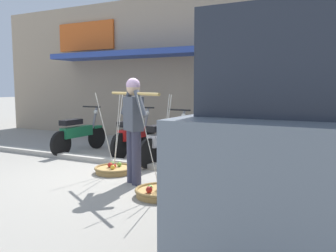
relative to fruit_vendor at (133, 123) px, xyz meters
name	(u,v)px	position (x,y,z in m)	size (l,w,h in m)	color
ground_plane	(119,175)	(-0.52, 0.33, -0.98)	(90.00, 90.00, 0.00)	gray
sidewalk_curb	(140,164)	(-0.52, 1.03, -0.93)	(20.00, 0.24, 0.10)	#AEA89C
fruit_vendor	(133,123)	(0.00, 0.00, 0.00)	(1.41, 0.86, 1.70)	#38384C
fruit_basket_left_side	(160,191)	(0.70, -0.41, -0.90)	(0.71, 0.71, 1.45)	#B2894C
fruit_basket_right_side	(114,169)	(-0.70, 0.41, -0.90)	(0.71, 0.71, 1.45)	#B2894C
motorcycle_nearest_shop	(79,134)	(-2.62, 1.66, -0.52)	(0.54, 1.82, 1.09)	black
motorcycle_second_in_row	(134,136)	(-1.29, 1.99, -0.52)	(0.54, 1.82, 1.09)	black
motorcycle_third_in_row	(166,141)	(-0.24, 1.58, -0.52)	(0.54, 1.81, 1.09)	black
parked_truck	(336,125)	(2.92, -0.42, 0.15)	(2.20, 4.83, 2.10)	slate
storefront_building	(199,72)	(-1.76, 6.97, 1.12)	(13.00, 6.00, 4.20)	tan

